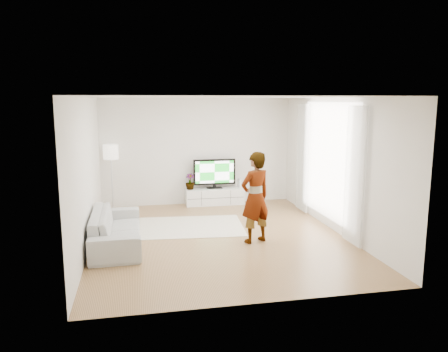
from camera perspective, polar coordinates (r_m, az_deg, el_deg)
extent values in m
plane|color=#A87F4B|center=(8.95, -0.72, -7.95)|extent=(6.00, 6.00, 0.00)
plane|color=white|center=(8.52, -0.77, 10.27)|extent=(6.00, 6.00, 0.00)
cube|color=silver|center=(8.53, -17.48, 0.37)|extent=(0.02, 6.00, 2.80)
cube|color=silver|center=(9.41, 14.39, 1.38)|extent=(0.02, 6.00, 2.80)
cube|color=silver|center=(11.56, -3.52, 3.21)|extent=(5.00, 0.02, 2.80)
cube|color=silver|center=(5.76, 4.83, -3.64)|extent=(5.00, 0.02, 2.80)
cube|color=white|center=(9.67, 13.52, 1.93)|extent=(0.01, 2.60, 2.50)
cube|color=white|center=(8.50, 16.68, 0.03)|extent=(0.04, 0.70, 2.60)
cube|color=white|center=(10.83, 10.23, 2.35)|extent=(0.04, 0.70, 2.60)
cube|color=white|center=(11.60, -1.22, -2.68)|extent=(1.54, 0.43, 0.43)
cube|color=black|center=(11.39, -1.02, -2.92)|extent=(1.50, 0.00, 0.01)
cube|color=black|center=(11.32, -2.95, -3.00)|extent=(0.01, 0.00, 0.38)
cube|color=black|center=(11.46, 0.88, -2.83)|extent=(0.01, 0.00, 0.38)
cube|color=black|center=(11.58, -1.25, -1.55)|extent=(0.40, 0.22, 0.02)
cube|color=black|center=(11.57, -1.25, -1.31)|extent=(0.08, 0.05, 0.08)
cube|color=black|center=(11.50, -1.26, 0.54)|extent=(1.12, 0.06, 0.68)
cube|color=#189A23|center=(11.47, -1.23, 0.51)|extent=(1.02, 0.01, 0.58)
cube|color=white|center=(11.67, 2.04, -0.93)|extent=(0.08, 0.18, 0.24)
cube|color=#4CB2FF|center=(11.58, 2.14, -0.91)|extent=(0.01, 0.00, 0.13)
imported|color=#3F7238|center=(11.42, -4.47, -0.73)|extent=(0.26, 0.26, 0.42)
cube|color=beige|center=(9.66, -4.56, -6.60)|extent=(2.47, 1.88, 0.01)
imported|color=#334772|center=(8.41, 4.10, -2.81)|extent=(0.76, 0.64, 1.77)
imported|color=#B0B0AB|center=(8.62, -13.89, -6.64)|extent=(0.91, 2.30, 0.67)
cylinder|color=silver|center=(11.42, -14.25, -4.25)|extent=(0.29, 0.29, 0.02)
cylinder|color=silver|center=(11.29, -14.39, -1.06)|extent=(0.04, 0.04, 1.28)
cylinder|color=white|center=(11.16, -14.57, 3.07)|extent=(0.37, 0.37, 0.36)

